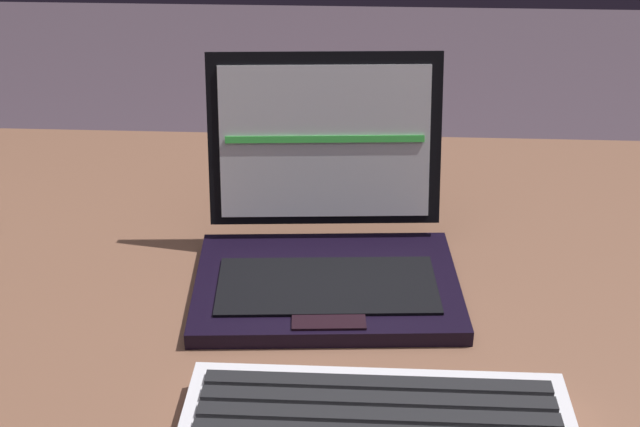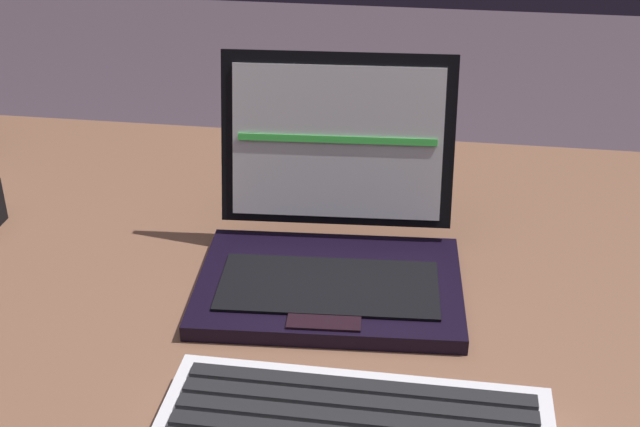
{
  "view_description": "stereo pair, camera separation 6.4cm",
  "coord_description": "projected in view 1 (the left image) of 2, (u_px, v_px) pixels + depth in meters",
  "views": [
    {
      "loc": [
        0.1,
        -0.71,
        1.22
      ],
      "look_at": [
        0.06,
        -0.04,
        0.86
      ],
      "focal_mm": 47.62,
      "sensor_mm": 36.0,
      "label": 1
    },
    {
      "loc": [
        0.16,
        -0.7,
        1.22
      ],
      "look_at": [
        0.06,
        -0.04,
        0.86
      ],
      "focal_mm": 47.62,
      "sensor_mm": 36.0,
      "label": 2
    }
  ],
  "objects": [
    {
      "name": "laptop_front",
      "position": [
        326.0,
        239.0,
        0.85
      ],
      "size": [
        0.27,
        0.24,
        0.2
      ],
      "color": "black",
      "rests_on": "desk"
    },
    {
      "name": "desk",
      "position": [
        262.0,
        366.0,
        0.9
      ],
      "size": [
        1.47,
        0.77,
        0.76
      ],
      "color": "brown",
      "rests_on": "ground"
    }
  ]
}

